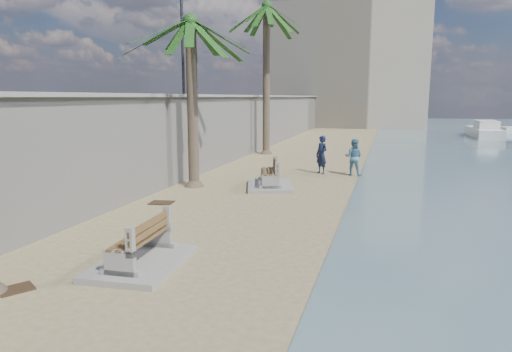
{
  "coord_description": "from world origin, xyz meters",
  "views": [
    {
      "loc": [
        3.21,
        -5.66,
        3.49
      ],
      "look_at": [
        -0.5,
        7.0,
        1.2
      ],
      "focal_mm": 32.0,
      "sensor_mm": 36.0,
      "label": 1
    }
  ],
  "objects_px": {
    "person_b": "(354,155)",
    "yacht_far": "(484,133)",
    "bench_far": "(270,176)",
    "palm_mid": "(190,24)",
    "palm_back": "(267,9)",
    "person_a": "(322,152)",
    "bench_near": "(141,246)"
  },
  "relations": [
    {
      "from": "palm_mid",
      "to": "person_b",
      "type": "distance_m",
      "value": 9.0
    },
    {
      "from": "person_b",
      "to": "yacht_far",
      "type": "relative_size",
      "value": 0.25
    },
    {
      "from": "palm_back",
      "to": "person_b",
      "type": "height_order",
      "value": "palm_back"
    },
    {
      "from": "bench_near",
      "to": "person_b",
      "type": "distance_m",
      "value": 13.09
    },
    {
      "from": "bench_near",
      "to": "person_a",
      "type": "relative_size",
      "value": 1.22
    },
    {
      "from": "palm_back",
      "to": "person_b",
      "type": "xyz_separation_m",
      "value": [
        5.82,
        -6.52,
        -7.71
      ]
    },
    {
      "from": "palm_mid",
      "to": "palm_back",
      "type": "bearing_deg",
      "value": 89.98
    },
    {
      "from": "palm_mid",
      "to": "person_a",
      "type": "height_order",
      "value": "palm_mid"
    },
    {
      "from": "palm_back",
      "to": "person_b",
      "type": "distance_m",
      "value": 11.66
    },
    {
      "from": "bench_far",
      "to": "yacht_far",
      "type": "distance_m",
      "value": 30.06
    },
    {
      "from": "bench_near",
      "to": "palm_mid",
      "type": "bearing_deg",
      "value": 106.59
    },
    {
      "from": "palm_back",
      "to": "person_a",
      "type": "xyz_separation_m",
      "value": [
        4.37,
        -6.48,
        -7.62
      ]
    },
    {
      "from": "bench_near",
      "to": "person_b",
      "type": "relative_size",
      "value": 1.35
    },
    {
      "from": "bench_far",
      "to": "palm_mid",
      "type": "bearing_deg",
      "value": -167.44
    },
    {
      "from": "bench_far",
      "to": "bench_near",
      "type": "bearing_deg",
      "value": -92.97
    },
    {
      "from": "person_a",
      "to": "palm_mid",
      "type": "bearing_deg",
      "value": -94.83
    },
    {
      "from": "bench_near",
      "to": "palm_mid",
      "type": "distance_m",
      "value": 10.34
    },
    {
      "from": "yacht_far",
      "to": "palm_mid",
      "type": "bearing_deg",
      "value": 151.0
    },
    {
      "from": "bench_far",
      "to": "person_b",
      "type": "xyz_separation_m",
      "value": [
        2.91,
        3.75,
        0.46
      ]
    },
    {
      "from": "palm_mid",
      "to": "yacht_far",
      "type": "height_order",
      "value": "palm_mid"
    },
    {
      "from": "bench_near",
      "to": "person_a",
      "type": "height_order",
      "value": "person_a"
    },
    {
      "from": "person_a",
      "to": "person_b",
      "type": "relative_size",
      "value": 1.1
    },
    {
      "from": "bench_far",
      "to": "palm_back",
      "type": "xyz_separation_m",
      "value": [
        -2.91,
        10.27,
        8.18
      ]
    },
    {
      "from": "palm_back",
      "to": "person_a",
      "type": "bearing_deg",
      "value": -55.98
    },
    {
      "from": "person_b",
      "to": "palm_mid",
      "type": "bearing_deg",
      "value": 43.37
    },
    {
      "from": "bench_far",
      "to": "person_b",
      "type": "bearing_deg",
      "value": 52.19
    },
    {
      "from": "person_b",
      "to": "yacht_far",
      "type": "xyz_separation_m",
      "value": [
        9.49,
        23.64,
        -0.57
      ]
    },
    {
      "from": "palm_mid",
      "to": "person_b",
      "type": "height_order",
      "value": "palm_mid"
    },
    {
      "from": "palm_mid",
      "to": "person_a",
      "type": "bearing_deg",
      "value": 45.4
    },
    {
      "from": "bench_near",
      "to": "person_a",
      "type": "bearing_deg",
      "value": 81.37
    },
    {
      "from": "yacht_far",
      "to": "person_b",
      "type": "bearing_deg",
      "value": 157.77
    },
    {
      "from": "bench_far",
      "to": "person_a",
      "type": "relative_size",
      "value": 1.42
    }
  ]
}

